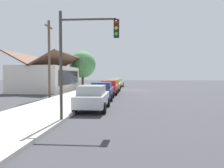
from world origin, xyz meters
The scene contains 14 objects.
ground_plane centered at (0.00, 0.00, 0.00)m, with size 120.00×120.00×0.00m, color #38383D.
sidewalk_curb centered at (0.00, 5.60, 0.08)m, with size 60.00×4.20×0.16m, color #B2AFA8.
car_silver centered at (-18.76, 2.75, 0.81)m, with size 4.58×2.00×1.59m.
car_navy centered at (-12.89, 2.88, 0.82)m, with size 4.60×2.11×1.59m.
car_cherry centered at (-7.30, 2.74, 0.82)m, with size 4.90×2.04×1.59m.
car_mustard centered at (-1.38, 2.73, 0.82)m, with size 4.82×2.19×1.59m.
car_seafoam centered at (4.25, 2.78, 0.82)m, with size 4.79×2.05×1.59m.
car_ivory centered at (10.03, 2.62, 0.81)m, with size 4.43×2.28×1.59m.
car_skyblue centered at (15.92, 2.71, 0.81)m, with size 4.50×1.97×1.59m.
storefront_building centered at (-2.41, 11.98, 1.84)m, with size 12.31×6.52×5.19m.
shade_tree centered at (5.48, 8.68, 4.07)m, with size 4.64×4.64×6.40m.
traffic_light_main centered at (-22.59, 2.54, 3.49)m, with size 0.37×2.79×5.20m.
utility_pole_wooden centered at (-11.83, 8.20, 3.93)m, with size 1.80×0.24×7.50m.
fire_hydrant_red centered at (10.00, 4.20, 0.50)m, with size 0.22×0.22×0.71m.
Camera 1 is at (-32.58, 0.39, 2.25)m, focal length 35.09 mm.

